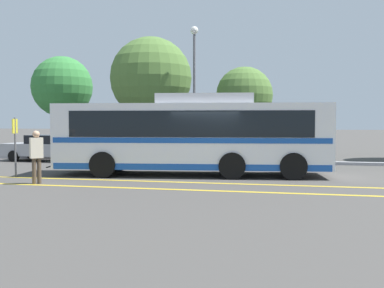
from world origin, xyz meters
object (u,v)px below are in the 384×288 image
object	(u,v)px
street_lamp	(194,72)
tree_0	(244,95)
tree_3	(62,87)
tree_1	(151,78)
transit_bus	(192,134)
parked_car_0	(46,148)
parked_car_1	(156,150)
pedestrian_0	(36,153)
bus_stop_sign	(15,139)

from	to	relation	value
street_lamp	tree_0	bearing A→B (deg)	45.94
tree_0	tree_3	world-z (taller)	tree_3
tree_1	tree_3	world-z (taller)	tree_1
transit_bus	parked_car_0	bearing A→B (deg)	56.18
transit_bus	street_lamp	distance (m)	7.88
parked_car_1	tree_0	bearing A→B (deg)	-30.84
pedestrian_0	street_lamp	size ratio (longest dim) A/B	0.25
parked_car_0	bus_stop_sign	distance (m)	7.16
transit_bus	parked_car_0	size ratio (longest dim) A/B	2.35
tree_3	tree_1	bearing A→B (deg)	-15.19
parked_car_0	tree_0	distance (m)	11.78
tree_0	tree_1	world-z (taller)	tree_1
pedestrian_0	tree_3	distance (m)	16.19
transit_bus	bus_stop_sign	distance (m)	6.85
parked_car_0	parked_car_1	distance (m)	6.35
parked_car_1	tree_3	xyz separation A→B (m)	(-8.65, 6.53, 3.79)
transit_bus	parked_car_1	xyz separation A→B (m)	(-2.75, 4.13, -0.90)
bus_stop_sign	street_lamp	xyz separation A→B (m)	(5.10, 9.13, 3.44)
bus_stop_sign	tree_3	size ratio (longest dim) A/B	0.35
bus_stop_sign	tree_1	world-z (taller)	tree_1
bus_stop_sign	parked_car_1	bearing A→B (deg)	-38.41
street_lamp	pedestrian_0	bearing A→B (deg)	-106.93
transit_bus	parked_car_0	distance (m)	10.20
parked_car_0	street_lamp	size ratio (longest dim) A/B	0.64
parked_car_1	tree_1	size ratio (longest dim) A/B	0.59
pedestrian_0	tree_0	bearing A→B (deg)	22.07
pedestrian_0	tree_3	bearing A→B (deg)	70.74
transit_bus	street_lamp	size ratio (longest dim) A/B	1.51
parked_car_0	parked_car_1	bearing A→B (deg)	-90.88
parked_car_0	street_lamp	bearing A→B (deg)	-69.19
pedestrian_0	tree_1	bearing A→B (deg)	44.71
tree_0	transit_bus	bearing A→B (deg)	-96.53
transit_bus	street_lamp	world-z (taller)	street_lamp
parked_car_1	street_lamp	world-z (taller)	street_lamp
transit_bus	parked_car_0	world-z (taller)	transit_bus
parked_car_0	tree_1	world-z (taller)	tree_1
pedestrian_0	street_lamp	world-z (taller)	street_lamp
parked_car_0	bus_stop_sign	size ratio (longest dim) A/B	2.07
parked_car_1	tree_3	bearing A→B (deg)	57.09
street_lamp	tree_0	size ratio (longest dim) A/B	1.36
bus_stop_sign	pedestrian_0	bearing A→B (deg)	-137.27
pedestrian_0	transit_bus	bearing A→B (deg)	-6.45
parked_car_0	tree_3	xyz separation A→B (m)	(-2.32, 6.12, 3.79)
pedestrian_0	tree_0	xyz separation A→B (m)	(5.77, 13.29, 2.67)
tree_1	tree_0	bearing A→B (deg)	8.65
street_lamp	bus_stop_sign	bearing A→B (deg)	-119.19
tree_0	tree_1	xyz separation A→B (m)	(-5.59, -0.85, 1.06)
pedestrian_0	tree_0	world-z (taller)	tree_0
pedestrian_0	street_lamp	distance (m)	11.81
parked_car_0	tree_3	distance (m)	7.56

